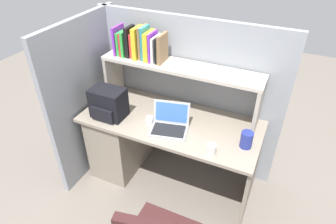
% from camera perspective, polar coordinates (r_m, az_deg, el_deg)
% --- Properties ---
extents(ground_plane, '(8.00, 8.00, 0.00)m').
position_cam_1_polar(ground_plane, '(3.10, 0.40, -12.56)').
color(ground_plane, slate).
extents(desk, '(1.60, 0.70, 0.73)m').
position_cam_1_polar(desk, '(2.96, -6.48, -4.83)').
color(desk, gray).
rests_on(desk, ground_plane).
extents(cubicle_partition_rear, '(1.84, 0.05, 1.55)m').
position_cam_1_polar(cubicle_partition_rear, '(2.88, 3.58, 3.18)').
color(cubicle_partition_rear, gray).
rests_on(cubicle_partition_rear, ground_plane).
extents(cubicle_partition_left, '(0.05, 1.06, 1.55)m').
position_cam_1_polar(cubicle_partition_left, '(2.95, -15.21, 2.72)').
color(cubicle_partition_left, gray).
rests_on(cubicle_partition_left, ground_plane).
extents(overhead_hutch, '(1.44, 0.28, 0.45)m').
position_cam_1_polar(overhead_hutch, '(2.58, 2.34, 7.12)').
color(overhead_hutch, '#B3A99C').
rests_on(overhead_hutch, desk).
extents(reference_books_on_shelf, '(0.47, 0.19, 0.29)m').
position_cam_1_polar(reference_books_on_shelf, '(2.64, -5.41, 12.97)').
color(reference_books_on_shelf, purple).
rests_on(reference_books_on_shelf, overhead_hutch).
extents(laptop, '(0.36, 0.32, 0.22)m').
position_cam_1_polar(laptop, '(2.49, 0.36, -2.28)').
color(laptop, '#B7BABF').
rests_on(laptop, desk).
extents(backpack, '(0.30, 0.23, 0.27)m').
position_cam_1_polar(backpack, '(2.65, -11.56, 1.62)').
color(backpack, black).
rests_on(backpack, desk).
extents(computer_mouse, '(0.09, 0.12, 0.03)m').
position_cam_1_polar(computer_mouse, '(2.59, -3.61, -1.52)').
color(computer_mouse, silver).
rests_on(computer_mouse, desk).
extents(paper_cup, '(0.08, 0.08, 0.09)m').
position_cam_1_polar(paper_cup, '(2.27, 8.33, -7.22)').
color(paper_cup, white).
rests_on(paper_cup, desk).
extents(snack_canister, '(0.10, 0.10, 0.14)m').
position_cam_1_polar(snack_canister, '(2.37, 15.01, -5.22)').
color(snack_canister, navy).
rests_on(snack_canister, desk).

